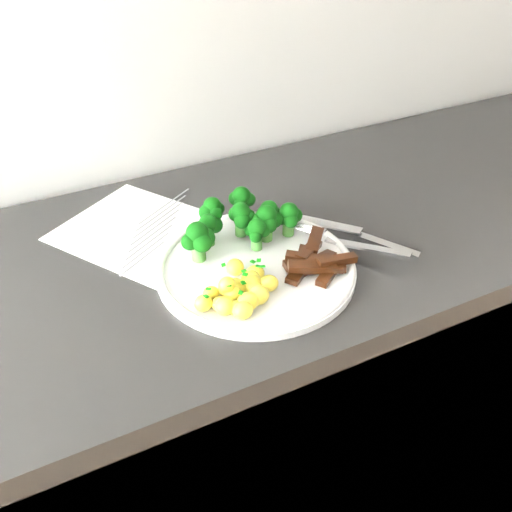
# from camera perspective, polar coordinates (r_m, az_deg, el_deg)

# --- Properties ---
(counter) EXTENTS (2.28, 0.57, 0.86)m
(counter) POSITION_cam_1_polar(r_m,az_deg,el_deg) (1.26, -0.65, -14.90)
(counter) COLOR black
(counter) RESTS_ON ground
(recipe_paper) EXTENTS (0.34, 0.37, 0.00)m
(recipe_paper) POSITION_cam_1_polar(r_m,az_deg,el_deg) (0.99, -10.03, 2.01)
(recipe_paper) COLOR silver
(recipe_paper) RESTS_ON counter
(plate) EXTENTS (0.30, 0.30, 0.02)m
(plate) POSITION_cam_1_polar(r_m,az_deg,el_deg) (0.89, -0.00, -1.10)
(plate) COLOR white
(plate) RESTS_ON counter
(broccoli) EXTENTS (0.21, 0.12, 0.07)m
(broccoli) POSITION_cam_1_polar(r_m,az_deg,el_deg) (0.93, -1.44, 3.49)
(broccoli) COLOR #366D28
(broccoli) RESTS_ON plate
(potatoes) EXTENTS (0.13, 0.12, 0.04)m
(potatoes) POSITION_cam_1_polar(r_m,az_deg,el_deg) (0.83, -1.52, -3.41)
(potatoes) COLOR #FFE94A
(potatoes) RESTS_ON plate
(beef_strips) EXTENTS (0.12, 0.12, 0.03)m
(beef_strips) POSITION_cam_1_polar(r_m,az_deg,el_deg) (0.89, 5.74, -0.60)
(beef_strips) COLOR black
(beef_strips) RESTS_ON plate
(fork) EXTENTS (0.14, 0.18, 0.02)m
(fork) POSITION_cam_1_polar(r_m,az_deg,el_deg) (0.94, 9.08, 1.37)
(fork) COLOR #BABABE
(fork) RESTS_ON plate
(knife) EXTENTS (0.15, 0.20, 0.03)m
(knife) POSITION_cam_1_polar(r_m,az_deg,el_deg) (0.97, 10.88, 1.59)
(knife) COLOR #BABABE
(knife) RESTS_ON plate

